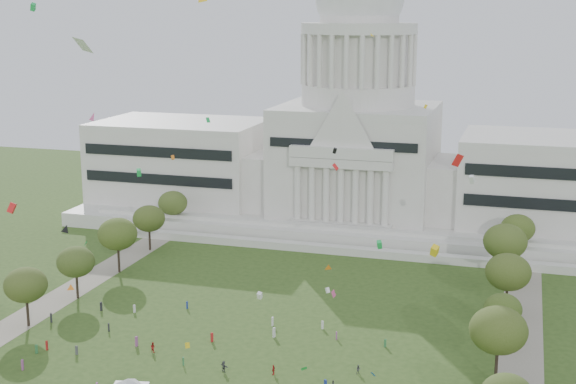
% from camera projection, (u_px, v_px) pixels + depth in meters
% --- Properties ---
extents(capitol, '(160.00, 64.50, 91.30)m').
position_uv_depth(capitol, '(357.00, 148.00, 230.10)').
color(capitol, silver).
rests_on(capitol, ground).
extents(path_left, '(8.00, 160.00, 0.04)m').
position_uv_depth(path_left, '(52.00, 302.00, 170.37)').
color(path_left, gray).
rests_on(path_left, ground).
extents(path_right, '(8.00, 160.00, 0.04)m').
position_uv_depth(path_right, '(520.00, 357.00, 143.44)').
color(path_right, gray).
rests_on(path_right, ground).
extents(row_tree_l_2, '(8.42, 8.42, 11.97)m').
position_uv_depth(row_tree_l_2, '(26.00, 285.00, 155.81)').
color(row_tree_l_2, black).
rests_on(row_tree_l_2, ground).
extents(row_tree_r_2, '(9.55, 9.55, 13.58)m').
position_uv_depth(row_tree_r_2, '(498.00, 330.00, 130.66)').
color(row_tree_r_2, black).
rests_on(row_tree_r_2, ground).
extents(row_tree_l_3, '(8.12, 8.12, 11.55)m').
position_uv_depth(row_tree_l_3, '(76.00, 262.00, 171.13)').
color(row_tree_l_3, black).
rests_on(row_tree_l_3, ground).
extents(row_tree_r_3, '(7.01, 7.01, 9.98)m').
position_uv_depth(row_tree_r_3, '(503.00, 309.00, 147.09)').
color(row_tree_r_3, black).
rests_on(row_tree_r_3, ground).
extents(row_tree_l_4, '(9.29, 9.29, 13.21)m').
position_uv_depth(row_tree_l_4, '(118.00, 234.00, 188.16)').
color(row_tree_l_4, black).
rests_on(row_tree_l_4, ground).
extents(row_tree_r_4, '(9.19, 9.19, 13.06)m').
position_uv_depth(row_tree_r_4, '(508.00, 272.00, 161.03)').
color(row_tree_r_4, black).
rests_on(row_tree_r_4, ground).
extents(row_tree_l_5, '(8.33, 8.33, 11.85)m').
position_uv_depth(row_tree_l_5, '(149.00, 219.00, 206.06)').
color(row_tree_l_5, black).
rests_on(row_tree_l_5, ground).
extents(row_tree_r_5, '(9.82, 9.82, 13.96)m').
position_uv_depth(row_tree_r_5, '(505.00, 242.00, 180.08)').
color(row_tree_r_5, black).
rests_on(row_tree_r_5, ground).
extents(row_tree_l_6, '(8.19, 8.19, 11.64)m').
position_uv_depth(row_tree_l_6, '(173.00, 203.00, 223.49)').
color(row_tree_l_6, black).
rests_on(row_tree_l_6, ground).
extents(row_tree_r_6, '(8.42, 8.42, 11.97)m').
position_uv_depth(row_tree_r_6, '(518.00, 228.00, 196.45)').
color(row_tree_r_6, black).
rests_on(row_tree_r_6, ground).
extents(event_tent, '(9.16, 9.16, 4.34)m').
position_uv_depth(event_tent, '(128.00, 384.00, 125.75)').
color(event_tent, '#4C4C4C').
rests_on(event_tent, ground).
extents(person_2, '(0.92, 0.72, 1.66)m').
position_uv_depth(person_2, '(358.00, 370.00, 136.59)').
color(person_2, '#4C4C51').
rests_on(person_2, ground).
extents(person_4, '(0.68, 1.10, 1.78)m').
position_uv_depth(person_4, '(274.00, 370.00, 136.32)').
color(person_4, '#B21E1E').
rests_on(person_4, ground).
extents(person_5, '(1.96, 1.53, 1.98)m').
position_uv_depth(person_5, '(224.00, 366.00, 137.38)').
color(person_5, '#4C4C51').
rests_on(person_5, ground).
extents(person_8, '(1.04, 0.76, 1.92)m').
position_uv_depth(person_8, '(153.00, 347.00, 145.33)').
color(person_8, '#B21E1E').
rests_on(person_8, ground).
extents(distant_crowd, '(66.34, 41.69, 1.95)m').
position_uv_depth(distant_crowd, '(169.00, 344.00, 147.17)').
color(distant_crowd, '#33723F').
rests_on(distant_crowd, ground).
extents(kite_swarm, '(82.73, 100.77, 60.96)m').
position_uv_depth(kite_swarm, '(244.00, 208.00, 132.67)').
color(kite_swarm, yellow).
rests_on(kite_swarm, ground).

